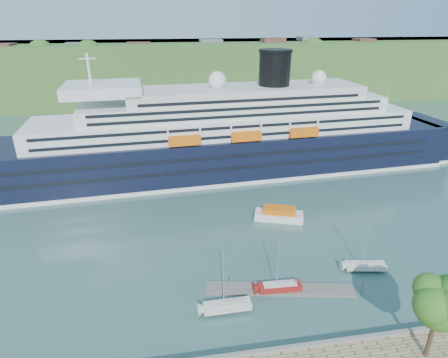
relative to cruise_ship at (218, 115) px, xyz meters
The scene contains 10 objects.
ground 54.04m from the cruise_ship, 89.71° to the right, with size 400.00×400.00×0.00m, color #305650.
far_hillside 92.73m from the cruise_ship, 89.83° to the left, with size 400.00×50.00×24.00m, color #315B24.
quay_coping 53.96m from the cruise_ship, 89.71° to the right, with size 220.00×0.50×0.30m, color slate.
cruise_ship is the anchor object (origin of this frame).
promenade_tree 57.73m from the cruise_ship, 76.34° to the right, with size 6.43×6.43×10.65m, color #2C6019, non-canonical shape.
floating_pontoon 44.40m from the cruise_ship, 87.45° to the right, with size 19.48×2.38×0.43m, color gray, non-canonical shape.
sailboat_white_near 46.25m from the cruise_ship, 97.11° to the right, with size 6.51×1.81×8.41m, color silver, non-canonical shape.
sailboat_red 43.62m from the cruise_ship, 87.55° to the right, with size 6.28×1.74×8.11m, color maroon, non-canonical shape.
sailboat_white_far 43.97m from the cruise_ship, 69.16° to the right, with size 6.22×1.73×8.04m, color silver, non-canonical shape.
tender_launch 27.89m from the cruise_ship, 72.62° to the right, with size 8.66×2.96×2.39m, color orange, non-canonical shape.
Camera 1 is at (-12.15, -28.05, 33.34)m, focal length 30.00 mm.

